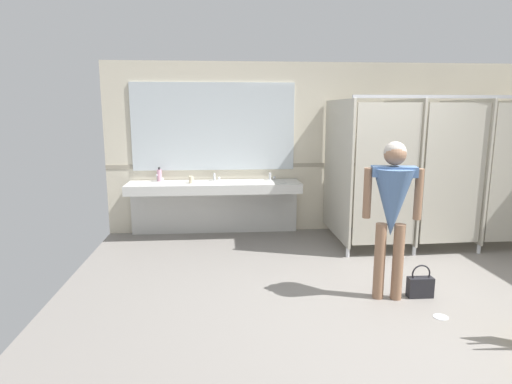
{
  "coord_description": "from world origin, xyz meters",
  "views": [
    {
      "loc": [
        -1.79,
        -3.73,
        1.89
      ],
      "look_at": [
        -1.43,
        0.63,
        1.06
      ],
      "focal_mm": 30.07,
      "sensor_mm": 36.0,
      "label": 1
    }
  ],
  "objects_px": {
    "handbag": "(420,286)",
    "soap_dispenser": "(159,175)",
    "paper_cup": "(191,180)",
    "person_standing": "(392,202)"
  },
  "relations": [
    {
      "from": "person_standing",
      "to": "soap_dispenser",
      "type": "height_order",
      "value": "person_standing"
    },
    {
      "from": "soap_dispenser",
      "to": "paper_cup",
      "type": "bearing_deg",
      "value": -23.49
    },
    {
      "from": "handbag",
      "to": "paper_cup",
      "type": "distance_m",
      "value": 3.45
    },
    {
      "from": "paper_cup",
      "to": "handbag",
      "type": "bearing_deg",
      "value": -42.81
    },
    {
      "from": "handbag",
      "to": "soap_dispenser",
      "type": "height_order",
      "value": "soap_dispenser"
    },
    {
      "from": "handbag",
      "to": "soap_dispenser",
      "type": "distance_m",
      "value": 3.96
    },
    {
      "from": "person_standing",
      "to": "soap_dispenser",
      "type": "distance_m",
      "value": 3.61
    },
    {
      "from": "person_standing",
      "to": "handbag",
      "type": "relative_size",
      "value": 4.59
    },
    {
      "from": "paper_cup",
      "to": "person_standing",
      "type": "bearing_deg",
      "value": -47.2
    },
    {
      "from": "handbag",
      "to": "paper_cup",
      "type": "relative_size",
      "value": 3.37
    }
  ]
}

